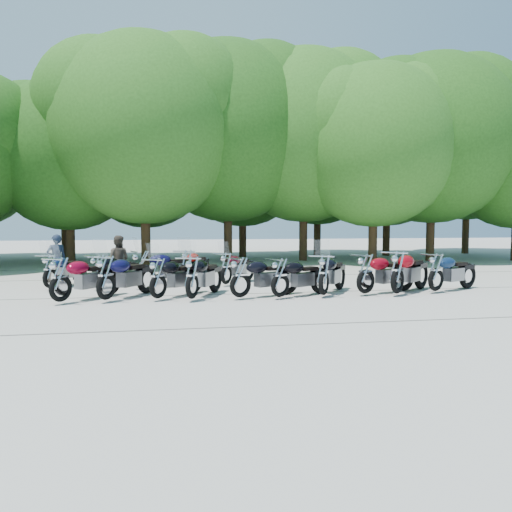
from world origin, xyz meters
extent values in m
plane|color=#A9A499|center=(0.00, 0.00, 0.00)|extent=(90.00, 90.00, 0.00)
cylinder|color=#3A2614|center=(-7.25, 12.84, 1.65)|extent=(0.44, 0.44, 3.31)
sphere|color=#286319|center=(-7.25, 12.84, 5.32)|extent=(7.31, 7.31, 7.31)
cylinder|color=#3A2614|center=(-3.57, 11.24, 1.97)|extent=(0.44, 0.44, 3.93)
sphere|color=#357721|center=(-3.57, 11.24, 6.33)|extent=(8.70, 8.70, 8.70)
cylinder|color=#3A2614|center=(0.54, 13.09, 2.06)|extent=(0.44, 0.44, 4.13)
sphere|color=#286319|center=(0.54, 13.09, 6.64)|extent=(9.13, 9.13, 9.13)
cylinder|color=#3A2614|center=(4.61, 13.20, 2.05)|extent=(0.44, 0.44, 4.09)
sphere|color=#357721|center=(4.61, 13.20, 6.58)|extent=(9.04, 9.04, 9.04)
cylinder|color=#3A2614|center=(7.55, 10.82, 1.81)|extent=(0.44, 0.44, 3.62)
sphere|color=#357721|center=(7.55, 10.82, 5.82)|extent=(8.00, 8.00, 8.00)
cylinder|color=#3A2614|center=(11.20, 11.78, 1.99)|extent=(0.44, 0.44, 3.98)
sphere|color=#286319|center=(11.20, 11.78, 6.40)|extent=(8.79, 8.79, 8.79)
cylinder|color=#3A2614|center=(-8.29, 16.97, 1.76)|extent=(0.44, 0.44, 3.52)
sphere|color=#357721|center=(-8.29, 16.97, 5.66)|extent=(7.78, 7.78, 7.78)
cylinder|color=#3A2614|center=(-3.76, 16.43, 1.71)|extent=(0.44, 0.44, 3.42)
sphere|color=#286319|center=(-3.76, 16.43, 5.50)|extent=(7.56, 7.56, 7.56)
cylinder|color=#3A2614|center=(1.80, 16.47, 1.78)|extent=(0.44, 0.44, 3.56)
sphere|color=#286319|center=(1.80, 16.47, 5.73)|extent=(7.88, 7.88, 7.88)
cylinder|color=#3A2614|center=(6.69, 17.47, 1.88)|extent=(0.44, 0.44, 3.76)
sphere|color=#286319|center=(6.69, 17.47, 6.04)|extent=(8.31, 8.31, 8.31)
cylinder|color=#3A2614|center=(10.68, 16.09, 1.81)|extent=(0.44, 0.44, 3.63)
sphere|color=#357721|center=(10.68, 16.09, 5.83)|extent=(8.02, 8.02, 8.02)
cylinder|color=#3A2614|center=(16.61, 17.02, 2.19)|extent=(0.44, 0.44, 4.37)
sphere|color=#286319|center=(16.61, 17.02, 7.03)|extent=(9.67, 9.67, 9.67)
imported|color=#1A2336|center=(-6.14, 4.48, 0.84)|extent=(0.71, 0.59, 1.68)
imported|color=#4F4338|center=(-4.19, 4.43, 0.82)|extent=(0.88, 0.74, 1.64)
camera|label=1|loc=(-2.48, -12.74, 2.11)|focal=35.00mm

